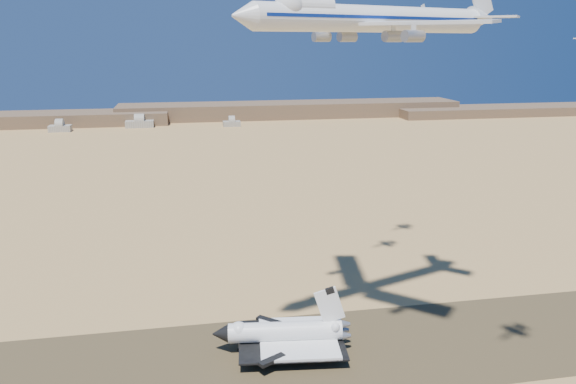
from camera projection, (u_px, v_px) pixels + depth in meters
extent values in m
plane|color=tan|center=(238.00, 362.00, 166.44)|extent=(1200.00, 1200.00, 0.00)
cube|color=brown|center=(238.00, 362.00, 166.43)|extent=(600.00, 50.00, 0.06)
cube|color=brown|center=(291.00, 110.00, 697.75)|extent=(420.00, 60.00, 18.00)
cube|color=brown|center=(510.00, 110.00, 719.76)|extent=(300.00, 60.00, 11.00)
cube|color=#A29F90|center=(60.00, 128.00, 586.81)|extent=(22.00, 14.00, 6.50)
cube|color=#A29F90|center=(140.00, 124.00, 615.07)|extent=(30.00, 15.00, 7.50)
cube|color=#A29F90|center=(232.00, 124.00, 623.55)|extent=(19.00, 12.50, 5.50)
cylinder|color=white|center=(284.00, 331.00, 171.10)|extent=(34.48, 9.67, 5.95)
cone|color=black|center=(220.00, 334.00, 169.72)|extent=(5.38, 6.15, 5.66)
sphere|color=white|center=(239.00, 331.00, 169.89)|extent=(5.53, 5.53, 5.53)
cube|color=white|center=(298.00, 338.00, 172.04)|extent=(26.06, 27.94, 0.96)
cube|color=black|center=(291.00, 340.00, 172.01)|extent=(34.52, 28.88, 0.53)
cube|color=white|center=(330.00, 305.00, 169.92)|extent=(9.88, 1.83, 12.25)
cylinder|color=gray|center=(239.00, 347.00, 171.33)|extent=(0.38, 0.38, 3.40)
cylinder|color=black|center=(239.00, 350.00, 171.62)|extent=(1.22, 0.60, 1.17)
cylinder|color=gray|center=(307.00, 354.00, 167.65)|extent=(0.38, 0.38, 3.40)
cylinder|color=black|center=(307.00, 357.00, 167.95)|extent=(1.22, 0.60, 1.17)
cylinder|color=gray|center=(303.00, 336.00, 177.89)|extent=(0.38, 0.38, 3.40)
cylinder|color=black|center=(303.00, 339.00, 178.18)|extent=(1.22, 0.60, 1.17)
cylinder|color=white|center=(376.00, 19.00, 149.68)|extent=(71.52, 31.57, 6.92)
cone|color=white|center=(243.00, 16.00, 130.34)|extent=(7.44, 8.35, 6.92)
sphere|color=white|center=(289.00, 6.00, 135.78)|extent=(7.14, 7.14, 7.14)
cube|color=white|center=(428.00, 22.00, 136.68)|extent=(30.61, 28.98, 0.76)
cube|color=white|center=(344.00, 26.00, 165.48)|extent=(14.20, 33.50, 0.76)
cube|color=white|center=(497.00, 17.00, 162.62)|extent=(12.94, 12.22, 0.54)
cube|color=white|center=(460.00, 18.00, 174.32)|extent=(7.94, 12.76, 0.54)
cylinder|color=gray|center=(393.00, 36.00, 141.70)|extent=(6.04, 4.49, 2.81)
cylinder|color=gray|center=(413.00, 36.00, 132.54)|extent=(6.04, 4.49, 2.81)
cylinder|color=gray|center=(347.00, 37.00, 157.90)|extent=(6.04, 4.49, 2.81)
cylinder|color=gray|center=(322.00, 37.00, 164.94)|extent=(6.04, 4.49, 2.81)
imported|color=#C0350B|center=(309.00, 361.00, 165.11)|extent=(0.67, 0.80, 1.89)
imported|color=#C0350B|center=(316.00, 359.00, 166.30)|extent=(0.54, 0.85, 1.68)
imported|color=#C0350B|center=(314.00, 360.00, 165.63)|extent=(1.20, 1.05, 1.83)
cylinder|color=white|center=(392.00, 29.00, 195.35)|extent=(11.22, 5.33, 1.34)
cone|color=black|center=(376.00, 29.00, 191.89)|extent=(2.77, 2.05, 1.24)
sphere|color=black|center=(385.00, 28.00, 193.79)|extent=(1.34, 1.34, 1.34)
cube|color=white|center=(394.00, 30.00, 195.88)|extent=(5.85, 8.35, 0.24)
cube|color=white|center=(402.00, 29.00, 197.76)|extent=(3.67, 5.22, 0.19)
cube|color=white|center=(403.00, 25.00, 197.50)|extent=(2.79, 1.25, 3.24)
cylinder|color=white|center=(415.00, 11.00, 214.36)|extent=(10.80, 6.85, 1.36)
cone|color=black|center=(403.00, 11.00, 210.05)|extent=(2.81, 2.33, 1.26)
sphere|color=black|center=(410.00, 10.00, 212.44)|extent=(1.36, 1.36, 1.36)
cube|color=white|center=(416.00, 12.00, 215.00)|extent=(6.73, 8.41, 0.24)
cube|color=white|center=(423.00, 12.00, 217.34)|extent=(4.22, 5.26, 0.19)
cube|color=white|center=(423.00, 8.00, 217.11)|extent=(2.67, 1.64, 3.27)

